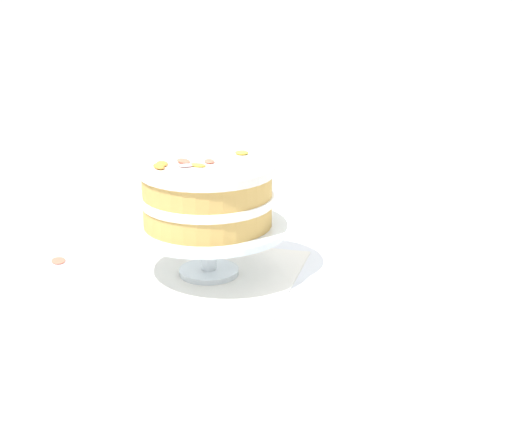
{
  "coord_description": "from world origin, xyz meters",
  "views": [
    {
      "loc": [
        0.34,
        -1.28,
        1.33
      ],
      "look_at": [
        -0.07,
        0.01,
        0.86
      ],
      "focal_mm": 57.84,
      "sensor_mm": 36.0,
      "label": 1
    }
  ],
  "objects": [
    {
      "name": "layer_cake",
      "position": [
        -0.17,
        0.04,
        0.9
      ],
      "size": [
        0.24,
        0.24,
        0.12
      ],
      "color": "tan",
      "rests_on": "cake_stand"
    },
    {
      "name": "cake_stand",
      "position": [
        -0.17,
        0.04,
        0.82
      ],
      "size": [
        0.29,
        0.29,
        0.1
      ],
      "color": "silver",
      "rests_on": "linen_napkin"
    },
    {
      "name": "loose_petal_1",
      "position": [
        -0.47,
        0.02,
        0.74
      ],
      "size": [
        0.04,
        0.05,
        0.0
      ],
      "primitive_type": "ellipsoid",
      "rotation": [
        0.0,
        0.0,
        5.3
      ],
      "color": "#E56B51",
      "rests_on": "dining_table"
    },
    {
      "name": "linen_napkin",
      "position": [
        -0.17,
        0.04,
        0.74
      ],
      "size": [
        0.34,
        0.34,
        0.0
      ],
      "primitive_type": "cube",
      "rotation": [
        0.0,
        0.0,
        0.05
      ],
      "color": "white",
      "rests_on": "dining_table"
    },
    {
      "name": "dining_table",
      "position": [
        0.0,
        -0.02,
        0.65
      ],
      "size": [
        1.4,
        1.0,
        0.74
      ],
      "color": "white",
      "rests_on": "ground"
    }
  ]
}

